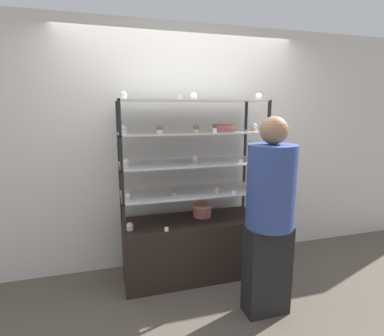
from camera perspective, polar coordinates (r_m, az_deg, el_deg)
name	(u,v)px	position (r m, az deg, el deg)	size (l,w,h in m)	color
ground_plane	(192,274)	(3.36, 0.00, -19.61)	(20.00, 20.00, 0.00)	brown
back_wall	(182,148)	(3.31, -1.92, 3.83)	(8.00, 0.05, 2.60)	silver
display_base	(192,247)	(3.22, 0.00, -14.89)	(1.40, 0.51, 0.61)	black
display_riser_lower	(192,193)	(3.01, 0.00, -4.76)	(1.40, 0.51, 0.30)	black
display_riser_middle	(192,164)	(2.94, 0.00, 0.82)	(1.40, 0.51, 0.30)	black
display_riser_upper	(192,133)	(2.90, 0.00, 6.60)	(1.40, 0.51, 0.30)	black
display_riser_top	(192,102)	(2.90, 0.00, 12.46)	(1.40, 0.51, 0.30)	black
layer_cake_centerpiece	(202,210)	(3.16, 1.96, -8.05)	(0.20, 0.20, 0.13)	#C66660
sheet_cake_frosted	(224,128)	(3.04, 6.04, 7.68)	(0.19, 0.14, 0.07)	#C66660
cupcake_0	(130,227)	(2.89, -11.75, -10.86)	(0.07, 0.07, 0.07)	white
cupcake_1	(251,213)	(3.24, 11.25, -8.38)	(0.07, 0.07, 0.07)	white
price_tag_0	(166,229)	(2.81, -4.88, -11.56)	(0.04, 0.00, 0.04)	white
cupcake_2	(128,196)	(2.79, -12.15, -5.29)	(0.05, 0.05, 0.06)	beige
cupcake_3	(174,192)	(2.87, -3.41, -4.58)	(0.05, 0.05, 0.06)	#CCB28C
cupcake_4	(216,190)	(2.95, 4.67, -4.18)	(0.05, 0.05, 0.06)	beige
cupcake_5	(257,187)	(3.12, 12.21, -3.53)	(0.05, 0.05, 0.06)	white
price_tag_1	(234,193)	(2.90, 7.92, -4.68)	(0.04, 0.00, 0.04)	white
cupcake_6	(126,163)	(2.77, -12.45, 0.99)	(0.06, 0.06, 0.07)	beige
cupcake_7	(195,159)	(2.89, 0.54, 1.66)	(0.06, 0.06, 0.07)	#CCB28C
cupcake_8	(255,157)	(3.08, 11.87, 2.01)	(0.06, 0.06, 0.07)	#CCB28C
price_tag_2	(241,162)	(2.86, 9.34, 1.18)	(0.04, 0.00, 0.04)	white
cupcake_9	(124,130)	(2.73, -12.90, 7.16)	(0.06, 0.06, 0.08)	white
cupcake_10	(159,129)	(2.73, -6.23, 7.37)	(0.06, 0.06, 0.08)	white
cupcake_11	(196,129)	(2.81, 0.79, 7.53)	(0.06, 0.06, 0.08)	#CCB28C
cupcake_12	(254,127)	(3.09, 11.74, 7.61)	(0.06, 0.06, 0.08)	#CCB28C
price_tag_3	(215,131)	(2.72, 4.36, 7.09)	(0.04, 0.00, 0.04)	white
cupcake_13	(123,96)	(2.74, -12.94, 13.31)	(0.06, 0.06, 0.07)	beige
cupcake_14	(193,96)	(2.85, 0.21, 13.48)	(0.06, 0.06, 0.07)	#CCB28C
cupcake_15	(258,97)	(3.02, 12.55, 13.08)	(0.06, 0.06, 0.07)	#CCB28C
price_tag_4	(180,96)	(2.63, -2.36, 13.45)	(0.04, 0.00, 0.04)	white
customer_figure	(270,213)	(2.54, 14.57, -8.26)	(0.39, 0.39, 1.67)	black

